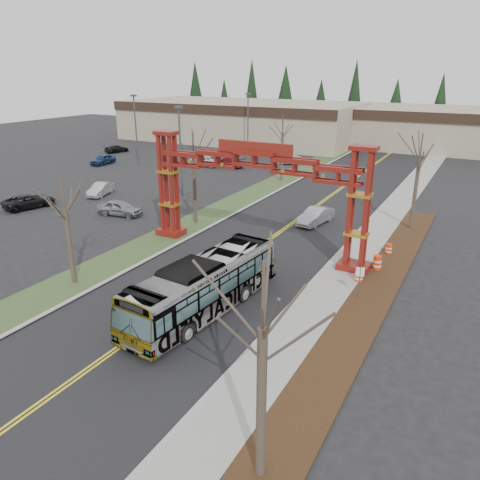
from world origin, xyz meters
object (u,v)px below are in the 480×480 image
Objects in this scene: bare_tree_median_near at (65,211)px; light_pole_far at (248,119)px; parked_car_far_a at (287,159)px; parked_car_mid_a at (228,162)px; parked_car_near_a at (120,208)px; retail_building_west at (241,121)px; parked_car_near_c at (29,201)px; bare_tree_right_near at (263,329)px; street_sign at (360,277)px; retail_building_east at (462,129)px; light_pole_near at (180,145)px; barrel_mid at (377,263)px; parked_car_far_b at (204,161)px; bare_tree_median_far at (283,133)px; bare_tree_right_far at (419,160)px; parked_car_far_c at (117,149)px; light_pole_mid at (136,125)px; barrel_north at (389,249)px; barrel_south at (359,276)px; gateway_arch at (254,177)px; transit_bus at (205,286)px; bare_tree_median_mid at (194,158)px; parked_car_near_b at (101,189)px; silver_sedan at (316,216)px; parked_car_mid_b at (103,159)px.

light_pole_far is (-13.90, 52.13, 0.60)m from bare_tree_median_near.
parked_car_mid_a is at bearing -64.54° from parked_car_far_a.
parked_car_near_a reaches higher than parked_car_mid_a.
parked_car_near_c is (3.93, -53.96, -3.04)m from retail_building_west.
parked_car_near_a is 0.46× the size of light_pole_far.
light_pole_far is at bearing -0.85° from parked_car_near_a.
parked_car_near_c is at bearing 93.80° from parked_car_near_a.
street_sign is (-0.52, 15.01, -4.36)m from bare_tree_right_near.
light_pole_near reaches higher than retail_building_east.
parked_car_near_c is 0.71× the size of bare_tree_median_near.
retail_building_east is 61.15m from barrel_mid.
parked_car_far_b is 0.75× the size of bare_tree_median_near.
parked_car_near_c is 0.63× the size of bare_tree_median_far.
parked_car_near_a is 2.04× the size of street_sign.
bare_tree_right_far is at bearing 63.96° from parked_car_far_b.
parked_car_far_c is at bearing -98.07° from parked_car_far_a.
parked_car_far_b is at bearing 21.28° from light_pole_mid.
parked_car_near_a reaches higher than parked_car_near_c.
retail_building_east is 7.43× the size of parked_car_mid_a.
bare_tree_median_near is 53.95m from light_pole_far.
parked_car_far_b is 6.04× the size of barrel_north.
retail_building_west is 5.57× the size of bare_tree_median_far.
retail_building_east reaches higher than barrel_south.
retail_building_east is at bearing 11.31° from retail_building_west.
light_pole_near is (-7.09, 22.76, 0.63)m from bare_tree_median_near.
parked_car_mid_a is at bearing 123.06° from gateway_arch.
retail_building_west is 15.26m from light_pole_far.
bare_tree_median_near reaches higher than street_sign.
transit_bus is at bearing -65.12° from light_pole_far.
bare_tree_median_mid is 8.21× the size of barrel_south.
light_pole_near is 8.85× the size of barrel_mid.
parked_car_near_a is 1.06× the size of parked_car_near_b.
barrel_south is 1.13× the size of barrel_north.
bare_tree_median_mid is at bearing 130.90° from transit_bus.
barrel_north is at bearing 24.14° from gateway_arch.
retail_building_east is at bearing 91.82° from silver_sedan.
retail_building_east is at bearing 42.49° from light_pole_mid.
light_pole_mid is at bearing 140.20° from transit_bus.
bare_tree_median_near reaches higher than barrel_south.
parked_car_near_a is at bearing 170.38° from barrel_south.
parked_car_near_c is (-27.93, 10.07, -0.95)m from transit_bus.
light_pole_mid reaches higher than barrel_mid.
parked_car_mid_b is at bearing 168.35° from bare_tree_right_far.
parked_car_near_c is (-10.13, -2.41, -0.04)m from parked_car_near_a.
parked_car_far_c is at bearing -98.13° from parked_car_far_b.
parked_car_mid_a is 0.51× the size of light_pole_mid.
parked_car_far_a is 12.50m from bare_tree_median_far.
bare_tree_median_far is at bearing -53.92° from retail_building_west.
barrel_south is (24.78, -4.20, -0.25)m from parked_car_near_a.
transit_bus is at bearing 151.43° from parked_car_far_c.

